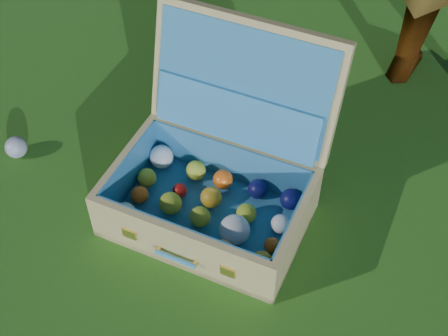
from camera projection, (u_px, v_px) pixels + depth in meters
ground at (159, 225)px, 1.80m from camera, size 60.00×60.00×0.00m
stray_ball at (16, 147)px, 1.96m from camera, size 0.07×0.07×0.07m
suitcase at (219, 168)px, 1.75m from camera, size 0.65×0.62×0.51m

